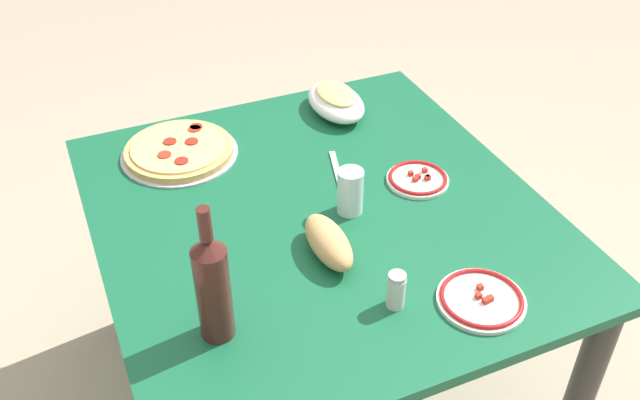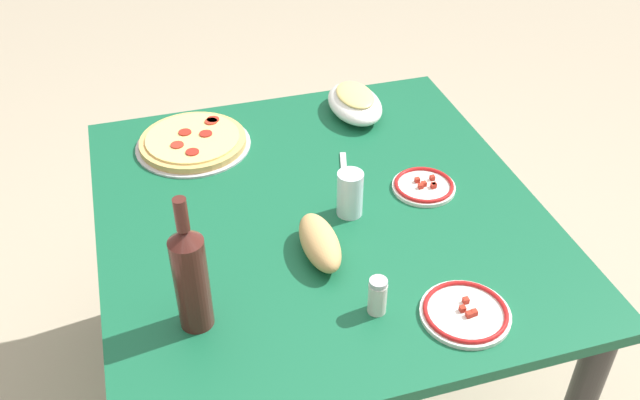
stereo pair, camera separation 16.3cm
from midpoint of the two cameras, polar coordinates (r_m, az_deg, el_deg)
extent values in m
plane|color=tan|center=(2.27, -2.14, -15.35)|extent=(8.00, 8.00, 0.00)
cube|color=#145938|center=(1.75, -2.66, -1.26)|extent=(1.15, 1.08, 0.03)
cylinder|color=#33302D|center=(2.32, -18.30, -3.77)|extent=(0.07, 0.07, 0.69)
cylinder|color=#33302D|center=(2.50, 3.52, 1.82)|extent=(0.07, 0.07, 0.69)
cylinder|color=#33302D|center=(1.90, 17.87, -15.16)|extent=(0.07, 0.07, 0.69)
cylinder|color=#B7B7BC|center=(1.99, -13.61, 3.58)|extent=(0.32, 0.32, 0.01)
cylinder|color=tan|center=(1.99, -13.66, 3.86)|extent=(0.30, 0.30, 0.02)
cylinder|color=#EACC75|center=(1.98, -13.71, 4.15)|extent=(0.26, 0.26, 0.01)
cylinder|color=maroon|center=(1.99, -12.69, 4.57)|extent=(0.04, 0.04, 0.00)
cylinder|color=#B22D1E|center=(1.95, -14.85, 3.49)|extent=(0.04, 0.04, 0.00)
cylinder|color=maroon|center=(2.00, -14.37, 4.54)|extent=(0.04, 0.04, 0.00)
cylinder|color=#B22D1E|center=(2.04, -12.40, 5.59)|extent=(0.04, 0.04, 0.00)
cylinder|color=maroon|center=(2.05, -12.27, 5.75)|extent=(0.04, 0.04, 0.00)
cylinder|color=maroon|center=(1.91, -13.57, 3.02)|extent=(0.04, 0.04, 0.00)
ellipsoid|color=white|center=(2.12, -0.93, 7.86)|extent=(0.24, 0.15, 0.07)
ellipsoid|color=#AD2819|center=(2.11, -0.93, 8.15)|extent=(0.20, 0.12, 0.03)
ellipsoid|color=#EACC75|center=(2.10, -0.94, 8.57)|extent=(0.17, 0.10, 0.02)
cylinder|color=#471E19|center=(1.40, -11.95, -7.57)|extent=(0.07, 0.07, 0.22)
cone|color=#471E19|center=(1.32, -12.64, -3.73)|extent=(0.07, 0.07, 0.03)
cylinder|color=#471E19|center=(1.29, -12.93, -2.05)|extent=(0.03, 0.03, 0.07)
cylinder|color=silver|center=(1.70, -0.27, 0.59)|extent=(0.06, 0.06, 0.12)
cylinder|color=white|center=(1.53, 9.93, -8.14)|extent=(0.19, 0.19, 0.01)
torus|color=red|center=(1.52, 9.96, -7.93)|extent=(0.18, 0.18, 0.01)
cube|color=#AD2819|center=(1.52, 9.70, -7.78)|extent=(0.01, 0.01, 0.01)
cube|color=#AD2819|center=(1.54, 9.87, -7.10)|extent=(0.01, 0.01, 0.01)
cube|color=#AD2819|center=(1.51, 10.26, -8.15)|extent=(0.01, 0.01, 0.01)
cube|color=#AD2819|center=(1.52, 10.63, -7.96)|extent=(0.01, 0.01, 0.01)
cylinder|color=white|center=(1.84, 5.41, 1.53)|extent=(0.16, 0.16, 0.01)
torus|color=red|center=(1.84, 5.42, 1.73)|extent=(0.15, 0.15, 0.01)
cube|color=#AD2819|center=(1.85, 4.85, 2.07)|extent=(0.01, 0.01, 0.01)
cube|color=#AD2819|center=(1.84, 6.22, 1.76)|extent=(0.01, 0.01, 0.01)
cube|color=#AD2819|center=(1.82, 5.20, 1.57)|extent=(0.01, 0.01, 0.01)
cube|color=#AD2819|center=(1.84, 5.42, 1.80)|extent=(0.01, 0.01, 0.01)
cube|color=#AD2819|center=(1.83, 6.18, 1.69)|extent=(0.01, 0.01, 0.01)
cube|color=#AD2819|center=(1.86, 6.01, 2.33)|extent=(0.01, 0.01, 0.01)
ellipsoid|color=tan|center=(1.59, -2.24, -3.53)|extent=(0.20, 0.08, 0.07)
cylinder|color=silver|center=(1.48, 3.01, -7.59)|extent=(0.04, 0.04, 0.07)
cylinder|color=#B7B7BC|center=(1.45, 3.06, -6.37)|extent=(0.04, 0.04, 0.01)
cube|color=#B7B7BC|center=(1.88, -1.14, 2.41)|extent=(0.17, 0.06, 0.00)
camera|label=1|loc=(0.08, -92.71, -2.08)|focal=39.54mm
camera|label=2|loc=(0.08, 87.29, 2.08)|focal=39.54mm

